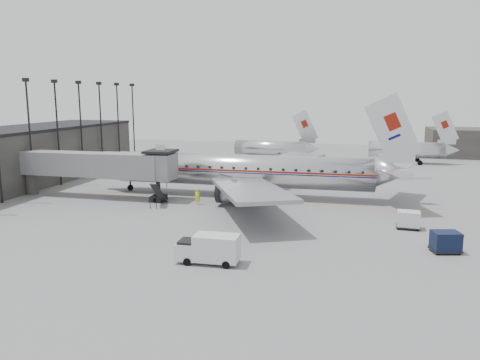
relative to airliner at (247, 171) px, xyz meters
The scene contains 12 objects.
ground 9.66m from the airliner, 95.37° to the right, with size 160.00×160.00×0.00m, color slate.
terminal 34.87m from the airliner, behind, with size 12.00×46.00×8.00m, color #353330.
apron_line 5.00m from the airliner, 54.39° to the right, with size 0.15×60.00×0.01m, color gold.
jet_bridge 18.32m from the airliner, 163.04° to the right, with size 21.00×6.20×7.10m.
floodlight_masts 29.06m from the airliner, behind, with size 0.90×42.25×15.25m.
distant_aircraft_near 33.11m from the airliner, 94.58° to the left, with size 16.39×3.20×10.26m.
distant_aircraft_mid 43.76m from the airliner, 57.73° to the left, with size 16.39×3.20×10.26m.
airliner is the anchor object (origin of this frame).
service_van 25.24m from the airliner, 83.97° to the right, with size 4.98×2.09×2.32m.
baggage_cart_navy 27.78m from the airliner, 40.14° to the right, with size 2.64×2.24×1.80m.
baggage_cart_white 22.02m from the airliner, 30.37° to the right, with size 2.36×1.87×1.77m.
ramp_worker 8.05m from the airliner, 128.53° to the right, with size 0.70×0.46×1.93m, color #D5ED1B.
Camera 1 is at (14.20, -49.42, 12.98)m, focal length 35.00 mm.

